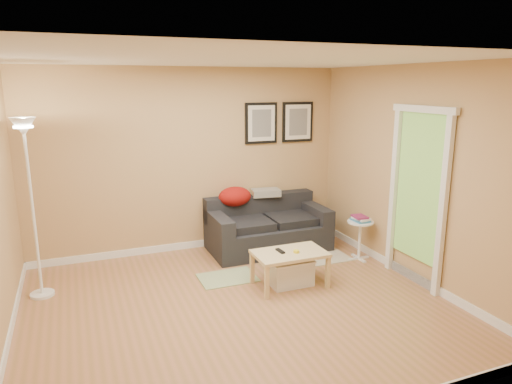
# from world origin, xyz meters

# --- Properties ---
(floor) EXTENTS (4.50, 4.50, 0.00)m
(floor) POSITION_xyz_m (0.00, 0.00, 0.00)
(floor) COLOR #A76C47
(floor) RESTS_ON ground
(ceiling) EXTENTS (4.50, 4.50, 0.00)m
(ceiling) POSITION_xyz_m (0.00, 0.00, 2.60)
(ceiling) COLOR white
(ceiling) RESTS_ON wall_back
(wall_back) EXTENTS (4.50, 0.00, 4.50)m
(wall_back) POSITION_xyz_m (0.00, 2.00, 1.30)
(wall_back) COLOR tan
(wall_back) RESTS_ON ground
(wall_front) EXTENTS (4.50, 0.00, 4.50)m
(wall_front) POSITION_xyz_m (0.00, -2.00, 1.30)
(wall_front) COLOR tan
(wall_front) RESTS_ON ground
(wall_right) EXTENTS (0.00, 4.00, 4.00)m
(wall_right) POSITION_xyz_m (2.25, 0.00, 1.30)
(wall_right) COLOR tan
(wall_right) RESTS_ON ground
(baseboard_back) EXTENTS (4.50, 0.02, 0.10)m
(baseboard_back) POSITION_xyz_m (0.00, 1.99, 0.05)
(baseboard_back) COLOR white
(baseboard_back) RESTS_ON ground
(baseboard_left) EXTENTS (0.02, 4.00, 0.10)m
(baseboard_left) POSITION_xyz_m (-2.24, 0.00, 0.05)
(baseboard_left) COLOR white
(baseboard_left) RESTS_ON ground
(baseboard_right) EXTENTS (0.02, 4.00, 0.10)m
(baseboard_right) POSITION_xyz_m (2.24, 0.00, 0.05)
(baseboard_right) COLOR white
(baseboard_right) RESTS_ON ground
(sofa) EXTENTS (1.70, 0.90, 0.75)m
(sofa) POSITION_xyz_m (1.01, 1.53, 0.38)
(sofa) COLOR black
(sofa) RESTS_ON ground
(red_throw) EXTENTS (0.48, 0.36, 0.28)m
(red_throw) POSITION_xyz_m (0.60, 1.80, 0.77)
(red_throw) COLOR maroon
(red_throw) RESTS_ON sofa
(plaid_throw) EXTENTS (0.45, 0.32, 0.10)m
(plaid_throw) POSITION_xyz_m (1.09, 1.83, 0.78)
(plaid_throw) COLOR tan
(plaid_throw) RESTS_ON sofa
(framed_print_left) EXTENTS (0.50, 0.04, 0.60)m
(framed_print_left) POSITION_xyz_m (1.08, 1.98, 1.80)
(framed_print_left) COLOR black
(framed_print_left) RESTS_ON wall_back
(framed_print_right) EXTENTS (0.50, 0.04, 0.60)m
(framed_print_right) POSITION_xyz_m (1.68, 1.98, 1.80)
(framed_print_right) COLOR black
(framed_print_right) RESTS_ON wall_back
(area_rug) EXTENTS (1.25, 0.85, 0.01)m
(area_rug) POSITION_xyz_m (1.31, 1.09, 0.01)
(area_rug) COLOR beige
(area_rug) RESTS_ON ground
(green_runner) EXTENTS (0.70, 0.50, 0.01)m
(green_runner) POSITION_xyz_m (0.13, 0.75, 0.01)
(green_runner) COLOR #668C4C
(green_runner) RESTS_ON ground
(coffee_table) EXTENTS (0.95, 0.70, 0.43)m
(coffee_table) POSITION_xyz_m (0.75, 0.28, 0.21)
(coffee_table) COLOR #D9C284
(coffee_table) RESTS_ON ground
(remote_control) EXTENTS (0.06, 0.16, 0.02)m
(remote_control) POSITION_xyz_m (0.65, 0.33, 0.44)
(remote_control) COLOR black
(remote_control) RESTS_ON coffee_table
(tape_roll) EXTENTS (0.07, 0.07, 0.03)m
(tape_roll) POSITION_xyz_m (0.81, 0.23, 0.44)
(tape_roll) COLOR yellow
(tape_roll) RESTS_ON coffee_table
(storage_bin) EXTENTS (0.52, 0.38, 0.32)m
(storage_bin) POSITION_xyz_m (0.78, 0.32, 0.16)
(storage_bin) COLOR white
(storage_bin) RESTS_ON ground
(side_table) EXTENTS (0.36, 0.36, 0.55)m
(side_table) POSITION_xyz_m (2.02, 0.70, 0.27)
(side_table) COLOR white
(side_table) RESTS_ON ground
(book_stack) EXTENTS (0.21, 0.26, 0.08)m
(book_stack) POSITION_xyz_m (2.02, 0.71, 0.58)
(book_stack) COLOR teal
(book_stack) RESTS_ON side_table
(floor_lamp) EXTENTS (0.26, 0.26, 2.04)m
(floor_lamp) POSITION_xyz_m (-2.00, 1.08, 0.96)
(floor_lamp) COLOR white
(floor_lamp) RESTS_ON ground
(doorway) EXTENTS (0.12, 1.01, 2.13)m
(doorway) POSITION_xyz_m (2.20, -0.15, 1.02)
(doorway) COLOR white
(doorway) RESTS_ON ground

